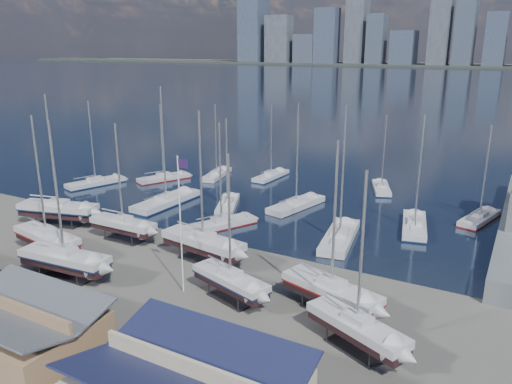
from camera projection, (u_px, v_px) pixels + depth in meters
The scene contains 30 objects.
ground at pixel (158, 271), 51.89m from camera, with size 1400.00×1400.00×0.00m, color #605E59.
water at pixel (482, 84), 311.49m from camera, with size 1400.00×600.00×0.40m, color #1A273D.
far_shore at pixel (508, 67), 528.84m from camera, with size 1400.00×80.00×2.20m, color #2D332D.
skyline at pixel (505, 29), 516.58m from camera, with size 639.14×43.80×107.69m.
shed_grey at pixel (19, 325), 37.88m from camera, with size 12.60×8.40×4.17m.
sailboat_cradle_0 at pixel (58, 209), 64.85m from camera, with size 10.90×5.62×16.89m.
sailboat_cradle_1 at pixel (47, 238), 55.41m from camera, with size 9.97×4.19×15.64m.
sailboat_cradle_2 at pixel (123, 225), 59.64m from camera, with size 8.60×2.48×14.15m.
sailboat_cradle_3 at pixel (65, 259), 49.79m from camera, with size 10.10×3.65×15.99m.
sailboat_cradle_4 at pixel (203, 243), 53.89m from camera, with size 10.30×4.14×16.31m.
sailboat_cradle_5 at pixel (230, 280), 45.52m from camera, with size 8.72×4.71×13.75m.
sailboat_cradle_6 at pixel (331, 291), 43.39m from camera, with size 9.80×5.16×15.30m.
sailboat_cradle_7 at pixel (357, 327), 37.90m from camera, with size 8.91×5.72×14.28m.
sailboat_moored_0 at pixel (96, 184), 83.64m from camera, with size 5.72×10.21×14.72m.
sailboat_moored_1 at pixel (164, 179), 86.72m from camera, with size 6.27×9.44×13.79m.
sailboat_moored_2 at pixel (217, 175), 88.95m from camera, with size 4.29×9.27×13.50m.
sailboat_moored_3 at pixel (166, 203), 73.41m from camera, with size 3.82×12.14×17.97m.
sailboat_moored_4 at pixel (228, 205), 72.24m from camera, with size 6.04×9.22×13.57m.
sailboat_moored_5 at pixel (271, 177), 88.06m from camera, with size 2.99×9.19×13.56m.
sailboat_moored_6 at pixel (221, 225), 64.30m from camera, with size 6.66×9.69×14.21m.
sailboat_moored_7 at pixel (296, 206), 71.91m from camera, with size 5.10×10.81×15.74m.
sailboat_moored_8 at pixel (381, 189), 80.61m from camera, with size 5.29×8.86×12.81m.
sailboat_moored_9 at pixel (340, 239), 59.68m from camera, with size 4.98×11.61×16.98m.
sailboat_moored_10 at pixel (414, 227), 63.66m from camera, with size 5.00×10.62×15.32m.
sailboat_moored_11 at pixel (479, 219), 66.56m from camera, with size 4.70×9.41×13.55m.
car_a at pixel (0, 285), 47.20m from camera, with size 1.88×4.66×1.59m, color gray.
car_b at pixel (4, 280), 48.44m from camera, with size 1.43×4.11×1.36m, color gray.
car_c at pixel (70, 311), 42.80m from camera, with size 2.13×4.62×1.28m, color gray.
car_d at pixel (152, 342), 38.20m from camera, with size 2.13×5.23×1.52m, color gray.
flagpole at pixel (181, 215), 45.42m from camera, with size 1.16×0.12×13.24m.
Camera 1 is at (32.10, -46.42, 22.53)m, focal length 35.00 mm.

